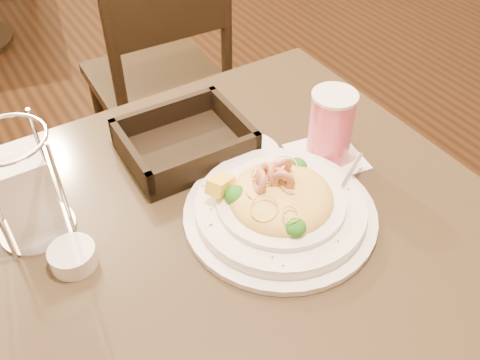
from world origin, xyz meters
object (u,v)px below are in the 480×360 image
drink_glass (331,128)px  bread_basket (185,144)px  dining_chair_near (161,75)px  side_plate (246,154)px  pasta_bowl (280,204)px  napkin_caddy (25,193)px  butter_ramekin (73,257)px  main_table (245,295)px

drink_glass → bread_basket: bearing=145.4°
dining_chair_near → side_plate: 0.80m
pasta_bowl → drink_glass: bearing=25.5°
pasta_bowl → side_plate: pasta_bowl is taller
bread_basket → pasta_bowl: bearing=-76.2°
bread_basket → napkin_caddy: size_ratio=1.18×
dining_chair_near → pasta_bowl: 0.98m
pasta_bowl → butter_ramekin: size_ratio=4.91×
dining_chair_near → drink_glass: bearing=92.2°
drink_glass → napkin_caddy: bearing=168.3°
pasta_bowl → butter_ramekin: pasta_bowl is taller
drink_glass → napkin_caddy: (-0.56, 0.12, 0.01)m
pasta_bowl → bread_basket: size_ratio=1.54×
pasta_bowl → side_plate: 0.18m
butter_ramekin → side_plate: bearing=12.1°
main_table → butter_ramekin: bearing=167.5°
dining_chair_near → bread_basket: dining_chair_near is taller
dining_chair_near → napkin_caddy: napkin_caddy is taller
drink_glass → bread_basket: size_ratio=0.63×
main_table → bread_basket: 0.34m
bread_basket → butter_ramekin: (-0.29, -0.16, -0.01)m
side_plate → napkin_caddy: bearing=176.7°
pasta_bowl → drink_glass: 0.20m
pasta_bowl → napkin_caddy: 0.43m
drink_glass → butter_ramekin: (-0.53, 0.01, -0.06)m
main_table → drink_glass: 0.39m
napkin_caddy → butter_ramekin: bearing=-74.8°
side_plate → pasta_bowl: bearing=-102.8°
side_plate → drink_glass: bearing=-33.8°
dining_chair_near → pasta_bowl: dining_chair_near is taller
pasta_bowl → bread_basket: pasta_bowl is taller
drink_glass → side_plate: size_ratio=1.11×
dining_chair_near → butter_ramekin: (-0.53, -0.83, 0.27)m
dining_chair_near → drink_glass: dining_chair_near is taller
main_table → bread_basket: (-0.01, 0.22, 0.26)m
pasta_bowl → main_table: bearing=154.0°
bread_basket → napkin_caddy: (-0.32, -0.05, 0.07)m
bread_basket → side_plate: size_ratio=1.76×
napkin_caddy → dining_chair_near: bearing=52.2°
main_table → bread_basket: bearing=91.6°
dining_chair_near → napkin_caddy: bearing=54.7°
pasta_bowl → dining_chair_near: bearing=78.9°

